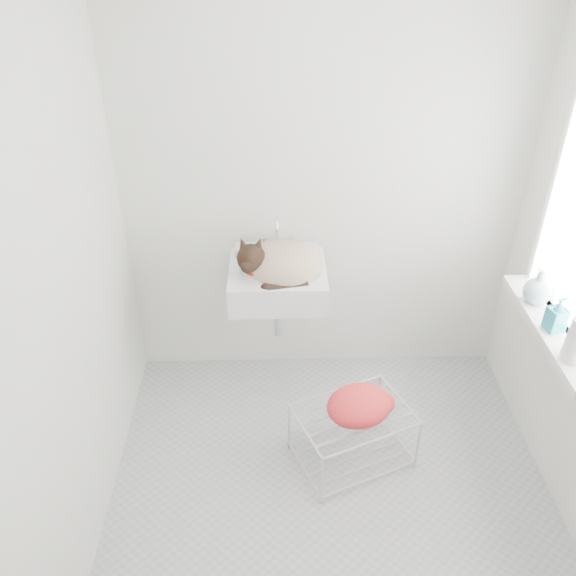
{
  "coord_description": "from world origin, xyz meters",
  "views": [
    {
      "loc": [
        -0.26,
        -1.97,
        2.51
      ],
      "look_at": [
        -0.2,
        0.5,
        0.88
      ],
      "focal_mm": 37.21,
      "sensor_mm": 36.0,
      "label": 1
    }
  ],
  "objects_px": {
    "bottle_a": "(572,359)",
    "wire_rack": "(352,438)",
    "bottle_b": "(552,329)",
    "cat": "(280,263)",
    "sink": "(277,268)",
    "bottle_c": "(534,302)"
  },
  "relations": [
    {
      "from": "bottle_a",
      "to": "wire_rack",
      "type": "bearing_deg",
      "value": 165.6
    },
    {
      "from": "wire_rack",
      "to": "bottle_b",
      "type": "relative_size",
      "value": 3.22
    },
    {
      "from": "bottle_b",
      "to": "cat",
      "type": "bearing_deg",
      "value": 156.0
    },
    {
      "from": "cat",
      "to": "bottle_b",
      "type": "height_order",
      "value": "cat"
    },
    {
      "from": "bottle_a",
      "to": "bottle_b",
      "type": "xyz_separation_m",
      "value": [
        0.0,
        0.21,
        0.0
      ]
    },
    {
      "from": "sink",
      "to": "cat",
      "type": "relative_size",
      "value": 1.13
    },
    {
      "from": "wire_rack",
      "to": "bottle_c",
      "type": "distance_m",
      "value": 1.14
    },
    {
      "from": "wire_rack",
      "to": "bottle_a",
      "type": "bearing_deg",
      "value": -14.4
    },
    {
      "from": "wire_rack",
      "to": "bottle_b",
      "type": "xyz_separation_m",
      "value": [
        0.88,
        -0.01,
        0.7
      ]
    },
    {
      "from": "sink",
      "to": "bottle_a",
      "type": "relative_size",
      "value": 2.14
    },
    {
      "from": "cat",
      "to": "bottle_b",
      "type": "bearing_deg",
      "value": -19.91
    },
    {
      "from": "sink",
      "to": "bottle_b",
      "type": "relative_size",
      "value": 3.04
    },
    {
      "from": "bottle_c",
      "to": "bottle_b",
      "type": "bearing_deg",
      "value": -90.0
    },
    {
      "from": "wire_rack",
      "to": "bottle_c",
      "type": "xyz_separation_m",
      "value": [
        0.88,
        0.21,
        0.7
      ]
    },
    {
      "from": "sink",
      "to": "wire_rack",
      "type": "height_order",
      "value": "sink"
    },
    {
      "from": "bottle_a",
      "to": "cat",
      "type": "bearing_deg",
      "value": 148.36
    },
    {
      "from": "sink",
      "to": "bottle_b",
      "type": "bearing_deg",
      "value": -24.45
    },
    {
      "from": "wire_rack",
      "to": "bottle_a",
      "type": "relative_size",
      "value": 2.27
    },
    {
      "from": "sink",
      "to": "wire_rack",
      "type": "distance_m",
      "value": 0.97
    },
    {
      "from": "wire_rack",
      "to": "bottle_c",
      "type": "bearing_deg",
      "value": 13.5
    },
    {
      "from": "sink",
      "to": "bottle_c",
      "type": "xyz_separation_m",
      "value": [
        1.25,
        -0.35,
        0.0
      ]
    },
    {
      "from": "sink",
      "to": "wire_rack",
      "type": "relative_size",
      "value": 0.94
    }
  ]
}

